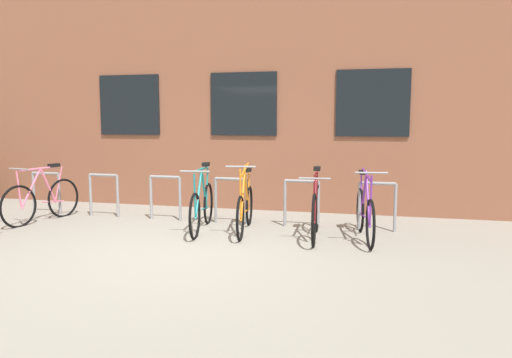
{
  "coord_description": "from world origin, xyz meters",
  "views": [
    {
      "loc": [
        2.47,
        -5.85,
        1.74
      ],
      "look_at": [
        0.64,
        1.6,
        0.81
      ],
      "focal_mm": 34.02,
      "sensor_mm": 36.0,
      "label": 1
    }
  ],
  "objects_px": {
    "bicycle_teal": "(202,206)",
    "bicycle_purple": "(365,213)",
    "bicycle_pink": "(42,199)",
    "bicycle_orange": "(245,208)",
    "bicycle_maroon": "(316,211)"
  },
  "relations": [
    {
      "from": "bicycle_pink",
      "to": "bicycle_purple",
      "type": "distance_m",
      "value": 5.44
    },
    {
      "from": "bicycle_maroon",
      "to": "bicycle_pink",
      "type": "distance_m",
      "value": 4.72
    },
    {
      "from": "bicycle_pink",
      "to": "bicycle_orange",
      "type": "distance_m",
      "value": 3.6
    },
    {
      "from": "bicycle_maroon",
      "to": "bicycle_teal",
      "type": "bearing_deg",
      "value": 177.95
    },
    {
      "from": "bicycle_teal",
      "to": "bicycle_purple",
      "type": "xyz_separation_m",
      "value": [
        2.53,
        0.04,
        -0.0
      ]
    },
    {
      "from": "bicycle_pink",
      "to": "bicycle_teal",
      "type": "distance_m",
      "value": 2.91
    },
    {
      "from": "bicycle_pink",
      "to": "bicycle_purple",
      "type": "xyz_separation_m",
      "value": [
        5.44,
        0.07,
        0.0
      ]
    },
    {
      "from": "bicycle_maroon",
      "to": "bicycle_purple",
      "type": "xyz_separation_m",
      "value": [
        0.72,
        0.1,
        -0.02
      ]
    },
    {
      "from": "bicycle_teal",
      "to": "bicycle_orange",
      "type": "height_order",
      "value": "bicycle_orange"
    },
    {
      "from": "bicycle_maroon",
      "to": "bicycle_teal",
      "type": "xyz_separation_m",
      "value": [
        -1.81,
        0.06,
        -0.01
      ]
    },
    {
      "from": "bicycle_pink",
      "to": "bicycle_orange",
      "type": "bearing_deg",
      "value": 1.45
    },
    {
      "from": "bicycle_maroon",
      "to": "bicycle_pink",
      "type": "xyz_separation_m",
      "value": [
        -4.72,
        0.04,
        -0.02
      ]
    },
    {
      "from": "bicycle_purple",
      "to": "bicycle_orange",
      "type": "relative_size",
      "value": 1.01
    },
    {
      "from": "bicycle_maroon",
      "to": "bicycle_purple",
      "type": "distance_m",
      "value": 0.72
    },
    {
      "from": "bicycle_pink",
      "to": "bicycle_purple",
      "type": "relative_size",
      "value": 0.93
    }
  ]
}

